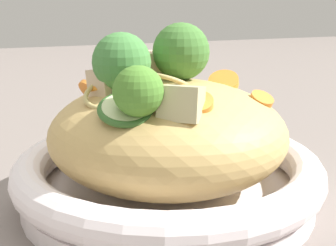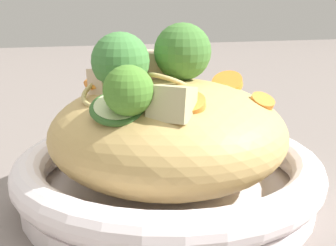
{
  "view_description": "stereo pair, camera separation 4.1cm",
  "coord_description": "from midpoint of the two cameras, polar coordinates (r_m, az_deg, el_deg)",
  "views": [
    {
      "loc": [
        -0.14,
        -0.36,
        0.18
      ],
      "look_at": [
        0.0,
        0.0,
        0.07
      ],
      "focal_mm": 48.91,
      "sensor_mm": 36.0,
      "label": 1
    },
    {
      "loc": [
        -0.11,
        -0.38,
        0.18
      ],
      "look_at": [
        0.0,
        0.0,
        0.07
      ],
      "focal_mm": 48.91,
      "sensor_mm": 36.0,
      "label": 2
    }
  ],
  "objects": [
    {
      "name": "ground_plane",
      "position": [
        0.43,
        -2.73,
        -9.49
      ],
      "size": [
        3.0,
        3.0,
        0.0
      ],
      "primitive_type": "plane",
      "color": "slate"
    },
    {
      "name": "serving_bowl",
      "position": [
        0.42,
        -2.77,
        -6.52
      ],
      "size": [
        0.28,
        0.28,
        0.05
      ],
      "color": "white",
      "rests_on": "ground_plane"
    },
    {
      "name": "noodle_heap",
      "position": [
        0.41,
        -2.86,
        -1.29
      ],
      "size": [
        0.21,
        0.21,
        0.1
      ],
      "color": "tan",
      "rests_on": "serving_bowl"
    },
    {
      "name": "chicken_chunks",
      "position": [
        0.39,
        -5.51,
        5.16
      ],
      "size": [
        0.09,
        0.14,
        0.04
      ],
      "color": "#D2B28A",
      "rests_on": "serving_bowl"
    },
    {
      "name": "broccoli_florets",
      "position": [
        0.38,
        -5.07,
        7.39
      ],
      "size": [
        0.12,
        0.12,
        0.07
      ],
      "color": "#A4B973",
      "rests_on": "serving_bowl"
    },
    {
      "name": "carrot_coins",
      "position": [
        0.41,
        -1.36,
        4.23
      ],
      "size": [
        0.16,
        0.16,
        0.03
      ],
      "color": "orange",
      "rests_on": "serving_bowl"
    },
    {
      "name": "zucchini_slices",
      "position": [
        0.41,
        -7.81,
        3.86
      ],
      "size": [
        0.1,
        0.18,
        0.03
      ],
      "color": "beige",
      "rests_on": "serving_bowl"
    }
  ]
}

